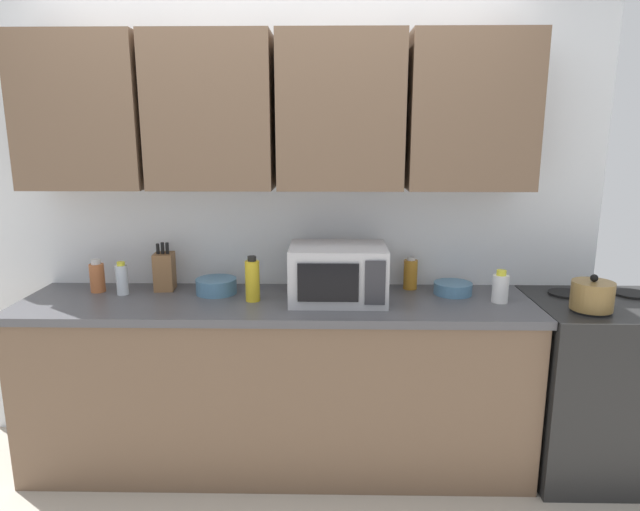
% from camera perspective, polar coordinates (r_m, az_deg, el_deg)
% --- Properties ---
extents(wall_back_with_cabinets, '(3.46, 0.38, 2.60)m').
position_cam_1_polar(wall_back_with_cabinets, '(2.94, -4.33, 9.56)').
color(wall_back_with_cabinets, white).
rests_on(wall_back_with_cabinets, ground_plane).
extents(counter_run, '(2.59, 0.63, 0.90)m').
position_cam_1_polar(counter_run, '(2.99, -4.38, -12.81)').
color(counter_run, brown).
rests_on(counter_run, ground_plane).
extents(stove_range, '(0.76, 0.64, 0.91)m').
position_cam_1_polar(stove_range, '(3.28, 26.99, -11.86)').
color(stove_range, black).
rests_on(stove_range, ground_plane).
extents(kettle, '(0.19, 0.19, 0.17)m').
position_cam_1_polar(kettle, '(2.91, 26.18, -3.70)').
color(kettle, olive).
rests_on(kettle, stove_range).
extents(microwave, '(0.48, 0.37, 0.28)m').
position_cam_1_polar(microwave, '(2.78, 1.84, -1.82)').
color(microwave, '#B7B7BC').
rests_on(microwave, counter_run).
extents(knife_block, '(0.11, 0.13, 0.26)m').
position_cam_1_polar(knife_block, '(3.09, -15.68, -1.54)').
color(knife_block, brown).
rests_on(knife_block, counter_run).
extents(bottle_amber_vinegar, '(0.07, 0.07, 0.17)m').
position_cam_1_polar(bottle_amber_vinegar, '(3.03, 9.28, -1.88)').
color(bottle_amber_vinegar, '#AD701E').
rests_on(bottle_amber_vinegar, counter_run).
extents(bottle_spice_jar, '(0.08, 0.08, 0.18)m').
position_cam_1_polar(bottle_spice_jar, '(3.17, -21.91, -2.05)').
color(bottle_spice_jar, '#BC6638').
rests_on(bottle_spice_jar, counter_run).
extents(bottle_clear_tall, '(0.06, 0.06, 0.17)m').
position_cam_1_polar(bottle_clear_tall, '(3.07, -19.67, -2.30)').
color(bottle_clear_tall, silver).
rests_on(bottle_clear_tall, counter_run).
extents(bottle_white_jar, '(0.08, 0.08, 0.16)m').
position_cam_1_polar(bottle_white_jar, '(2.90, 18.04, -3.17)').
color(bottle_white_jar, white).
rests_on(bottle_white_jar, counter_run).
extents(bottle_yellow_mustard, '(0.07, 0.07, 0.23)m').
position_cam_1_polar(bottle_yellow_mustard, '(2.80, -6.95, -2.52)').
color(bottle_yellow_mustard, gold).
rests_on(bottle_yellow_mustard, counter_run).
extents(bowl_ceramic_small, '(0.21, 0.21, 0.08)m').
position_cam_1_polar(bowl_ceramic_small, '(2.97, -10.60, -3.09)').
color(bowl_ceramic_small, teal).
rests_on(bowl_ceramic_small, counter_run).
extents(bowl_mixing_large, '(0.20, 0.20, 0.06)m').
position_cam_1_polar(bowl_mixing_large, '(2.99, 13.49, -3.30)').
color(bowl_mixing_large, teal).
rests_on(bowl_mixing_large, counter_run).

